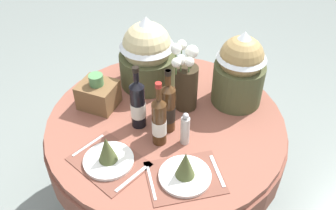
% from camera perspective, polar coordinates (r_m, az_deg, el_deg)
% --- Properties ---
extents(ground, '(8.00, 8.00, 0.00)m').
position_cam_1_polar(ground, '(2.56, -0.28, -15.11)').
color(ground, gray).
extents(dining_table, '(1.30, 1.30, 0.77)m').
position_cam_1_polar(dining_table, '(2.08, -0.33, -5.11)').
color(dining_table, brown).
rests_on(dining_table, ground).
extents(place_setting_left, '(0.41, 0.36, 0.16)m').
position_cam_1_polar(place_setting_left, '(1.76, -9.25, -7.66)').
color(place_setting_left, brown).
rests_on(place_setting_left, dining_table).
extents(place_setting_right, '(0.43, 0.41, 0.16)m').
position_cam_1_polar(place_setting_right, '(1.68, 2.66, -10.08)').
color(place_setting_right, brown).
rests_on(place_setting_right, dining_table).
extents(flower_vase, '(0.14, 0.17, 0.40)m').
position_cam_1_polar(flower_vase, '(1.97, 2.75, 3.71)').
color(flower_vase, '#332819').
rests_on(flower_vase, dining_table).
extents(wine_bottle_left, '(0.07, 0.07, 0.36)m').
position_cam_1_polar(wine_bottle_left, '(1.77, -1.37, -2.49)').
color(wine_bottle_left, '#422814').
rests_on(wine_bottle_left, dining_table).
extents(wine_bottle_centre, '(0.08, 0.08, 0.37)m').
position_cam_1_polar(wine_bottle_centre, '(1.84, 0.00, -0.39)').
color(wine_bottle_centre, '#422814').
rests_on(wine_bottle_centre, dining_table).
extents(wine_bottle_right, '(0.08, 0.08, 0.36)m').
position_cam_1_polar(wine_bottle_right, '(1.87, -4.68, 0.18)').
color(wine_bottle_right, black).
rests_on(wine_bottle_right, dining_table).
extents(pepper_mill, '(0.04, 0.04, 0.19)m').
position_cam_1_polar(pepper_mill, '(1.80, 2.66, -3.77)').
color(pepper_mill, '#B7B2AD').
rests_on(pepper_mill, dining_table).
extents(gift_tub_back_left, '(0.33, 0.33, 0.43)m').
position_cam_1_polar(gift_tub_back_left, '(2.13, -3.24, 8.43)').
color(gift_tub_back_left, '#474C2D').
rests_on(gift_tub_back_left, dining_table).
extents(gift_tub_back_right, '(0.28, 0.28, 0.44)m').
position_cam_1_polar(gift_tub_back_right, '(2.01, 11.07, 5.91)').
color(gift_tub_back_right, '#474C2D').
rests_on(gift_tub_back_right, dining_table).
extents(woven_basket_side_left, '(0.20, 0.17, 0.20)m').
position_cam_1_polar(woven_basket_side_left, '(2.06, -10.71, 1.70)').
color(woven_basket_side_left, brown).
rests_on(woven_basket_side_left, dining_table).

